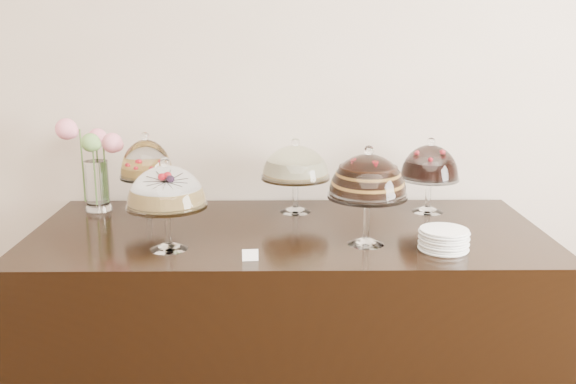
{
  "coord_description": "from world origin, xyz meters",
  "views": [
    {
      "loc": [
        -0.29,
        -0.21,
        1.73
      ],
      "look_at": [
        -0.26,
        2.4,
        1.08
      ],
      "focal_mm": 40.0,
      "sensor_mm": 36.0,
      "label": 1
    }
  ],
  "objects_px": {
    "cake_stand_fruit_tart": "(146,163)",
    "plate_stack": "(444,240)",
    "cake_stand_choco_layer": "(368,179)",
    "cake_stand_dark_choco": "(430,166)",
    "cake_stand_cheesecake": "(295,165)",
    "cake_stand_sugar_sponge": "(166,191)",
    "display_counter": "(288,325)",
    "flower_vase": "(94,160)"
  },
  "relations": [
    {
      "from": "cake_stand_dark_choco",
      "to": "plate_stack",
      "type": "bearing_deg",
      "value": -96.35
    },
    {
      "from": "cake_stand_choco_layer",
      "to": "flower_vase",
      "type": "xyz_separation_m",
      "value": [
        -1.23,
        0.53,
        -0.03
      ]
    },
    {
      "from": "display_counter",
      "to": "flower_vase",
      "type": "bearing_deg",
      "value": 160.07
    },
    {
      "from": "cake_stand_fruit_tart",
      "to": "display_counter",
      "type": "bearing_deg",
      "value": -22.04
    },
    {
      "from": "cake_stand_sugar_sponge",
      "to": "cake_stand_choco_layer",
      "type": "distance_m",
      "value": 0.79
    },
    {
      "from": "plate_stack",
      "to": "cake_stand_sugar_sponge",
      "type": "bearing_deg",
      "value": 178.79
    },
    {
      "from": "cake_stand_choco_layer",
      "to": "display_counter",
      "type": "bearing_deg",
      "value": 147.18
    },
    {
      "from": "display_counter",
      "to": "cake_stand_choco_layer",
      "type": "relative_size",
      "value": 5.44
    },
    {
      "from": "flower_vase",
      "to": "plate_stack",
      "type": "bearing_deg",
      "value": -21.74
    },
    {
      "from": "cake_stand_sugar_sponge",
      "to": "cake_stand_dark_choco",
      "type": "bearing_deg",
      "value": 24.97
    },
    {
      "from": "display_counter",
      "to": "flower_vase",
      "type": "distance_m",
      "value": 1.2
    },
    {
      "from": "flower_vase",
      "to": "plate_stack",
      "type": "distance_m",
      "value": 1.66
    },
    {
      "from": "cake_stand_fruit_tart",
      "to": "plate_stack",
      "type": "xyz_separation_m",
      "value": [
        1.26,
        -0.54,
        -0.2
      ]
    },
    {
      "from": "cake_stand_choco_layer",
      "to": "plate_stack",
      "type": "relative_size",
      "value": 2.1
    },
    {
      "from": "display_counter",
      "to": "cake_stand_fruit_tart",
      "type": "xyz_separation_m",
      "value": [
        -0.65,
        0.26,
        0.69
      ]
    },
    {
      "from": "cake_stand_choco_layer",
      "to": "cake_stand_fruit_tart",
      "type": "relative_size",
      "value": 1.04
    },
    {
      "from": "cake_stand_cheesecake",
      "to": "cake_stand_fruit_tart",
      "type": "height_order",
      "value": "cake_stand_fruit_tart"
    },
    {
      "from": "cake_stand_choco_layer",
      "to": "cake_stand_cheesecake",
      "type": "relative_size",
      "value": 1.14
    },
    {
      "from": "cake_stand_sugar_sponge",
      "to": "cake_stand_cheesecake",
      "type": "bearing_deg",
      "value": 46.39
    },
    {
      "from": "display_counter",
      "to": "cake_stand_dark_choco",
      "type": "height_order",
      "value": "cake_stand_dark_choco"
    },
    {
      "from": "cake_stand_fruit_tart",
      "to": "cake_stand_sugar_sponge",
      "type": "bearing_deg",
      "value": -70.63
    },
    {
      "from": "cake_stand_choco_layer",
      "to": "cake_stand_fruit_tart",
      "type": "height_order",
      "value": "cake_stand_choco_layer"
    },
    {
      "from": "display_counter",
      "to": "cake_stand_choco_layer",
      "type": "bearing_deg",
      "value": -32.82
    },
    {
      "from": "cake_stand_choco_layer",
      "to": "cake_stand_cheesecake",
      "type": "bearing_deg",
      "value": 119.44
    },
    {
      "from": "cake_stand_fruit_tart",
      "to": "plate_stack",
      "type": "relative_size",
      "value": 2.01
    },
    {
      "from": "cake_stand_sugar_sponge",
      "to": "cake_stand_cheesecake",
      "type": "height_order",
      "value": "cake_stand_sugar_sponge"
    },
    {
      "from": "cake_stand_sugar_sponge",
      "to": "plate_stack",
      "type": "height_order",
      "value": "cake_stand_sugar_sponge"
    },
    {
      "from": "cake_stand_sugar_sponge",
      "to": "flower_vase",
      "type": "distance_m",
      "value": 0.74
    },
    {
      "from": "cake_stand_cheesecake",
      "to": "cake_stand_choco_layer",
      "type": "bearing_deg",
      "value": -60.56
    },
    {
      "from": "cake_stand_choco_layer",
      "to": "cake_stand_dark_choco",
      "type": "bearing_deg",
      "value": 53.4
    },
    {
      "from": "display_counter",
      "to": "plate_stack",
      "type": "distance_m",
      "value": 0.83
    },
    {
      "from": "cake_stand_fruit_tart",
      "to": "flower_vase",
      "type": "distance_m",
      "value": 0.27
    },
    {
      "from": "display_counter",
      "to": "cake_stand_sugar_sponge",
      "type": "bearing_deg",
      "value": -151.82
    },
    {
      "from": "cake_stand_dark_choco",
      "to": "plate_stack",
      "type": "xyz_separation_m",
      "value": [
        -0.06,
        -0.55,
        -0.18
      ]
    },
    {
      "from": "display_counter",
      "to": "flower_vase",
      "type": "xyz_separation_m",
      "value": [
        -0.92,
        0.33,
        0.69
      ]
    },
    {
      "from": "cake_stand_dark_choco",
      "to": "cake_stand_fruit_tart",
      "type": "xyz_separation_m",
      "value": [
        -1.32,
        -0.01,
        0.02
      ]
    },
    {
      "from": "cake_stand_cheesecake",
      "to": "flower_vase",
      "type": "height_order",
      "value": "flower_vase"
    },
    {
      "from": "cake_stand_sugar_sponge",
      "to": "cake_stand_fruit_tart",
      "type": "distance_m",
      "value": 0.55
    },
    {
      "from": "cake_stand_choco_layer",
      "to": "plate_stack",
      "type": "bearing_deg",
      "value": -14.07
    },
    {
      "from": "display_counter",
      "to": "cake_stand_sugar_sponge",
      "type": "xyz_separation_m",
      "value": [
        -0.47,
        -0.25,
        0.69
      ]
    },
    {
      "from": "cake_stand_dark_choco",
      "to": "plate_stack",
      "type": "height_order",
      "value": "cake_stand_dark_choco"
    },
    {
      "from": "cake_stand_dark_choco",
      "to": "flower_vase",
      "type": "height_order",
      "value": "flower_vase"
    }
  ]
}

